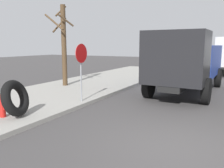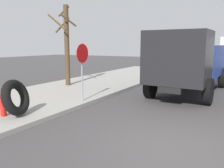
{
  "view_description": "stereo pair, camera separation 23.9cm",
  "coord_description": "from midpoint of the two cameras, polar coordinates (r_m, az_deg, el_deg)",
  "views": [
    {
      "loc": [
        -5.45,
        -1.21,
        2.43
      ],
      "look_at": [
        1.83,
        2.64,
        1.06
      ],
      "focal_mm": 37.9,
      "sensor_mm": 36.0,
      "label": 1
    },
    {
      "loc": [
        -5.34,
        -1.42,
        2.43
      ],
      "look_at": [
        1.83,
        2.64,
        1.06
      ],
      "focal_mm": 37.9,
      "sensor_mm": 36.0,
      "label": 2
    }
  ],
  "objects": [
    {
      "name": "fire_hydrant",
      "position": [
        8.34,
        -25.68,
        -4.51
      ],
      "size": [
        0.22,
        0.5,
        0.76
      ],
      "color": "red",
      "rests_on": "sidewalk_curb"
    },
    {
      "name": "dump_truck_blue",
      "position": [
        12.56,
        17.23,
        5.28
      ],
      "size": [
        7.07,
        2.96,
        3.0
      ],
      "color": "#1E3899",
      "rests_on": "ground"
    },
    {
      "name": "stop_sign",
      "position": [
        9.58,
        -8.15,
        5.37
      ],
      "size": [
        0.76,
        0.08,
        2.33
      ],
      "color": "gray",
      "rests_on": "sidewalk_curb"
    },
    {
      "name": "bare_tree",
      "position": [
        13.58,
        -12.13,
        9.6
      ],
      "size": [
        1.37,
        1.38,
        4.43
      ],
      "color": "#4C3823",
      "rests_on": "sidewalk_curb"
    },
    {
      "name": "ground_plane",
      "position": [
        6.06,
        13.41,
        -14.49
      ],
      "size": [
        80.0,
        80.0,
        0.0
      ],
      "primitive_type": "plane",
      "color": "#423F3F"
    },
    {
      "name": "loose_tire",
      "position": [
        8.13,
        -23.04,
        -3.17
      ],
      "size": [
        1.31,
        0.91,
        1.22
      ],
      "primitive_type": "torus",
      "rotation": [
        1.29,
        0.0,
        0.27
      ],
      "color": "black",
      "rests_on": "sidewalk_curb"
    }
  ]
}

